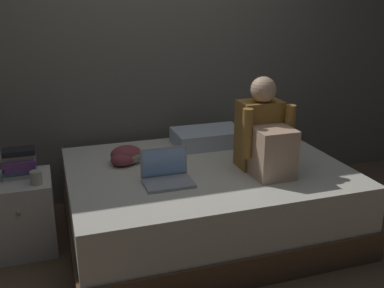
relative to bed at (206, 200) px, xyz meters
The scene contains 10 objects.
ground_plane 0.45m from the bed, 123.69° to the right, with size 8.00×8.00×0.00m, color brown.
wall_back 1.42m from the bed, 102.53° to the left, with size 5.60×0.10×2.70m, color slate.
bed is the anchor object (origin of this frame).
nightstand 1.31m from the bed, behind, with size 0.44×0.46×0.53m.
person_sitting 0.66m from the bed, 28.69° to the right, with size 0.39×0.44×0.66m.
laptop 0.52m from the bed, 150.82° to the right, with size 0.32×0.23×0.22m.
pillow 0.59m from the bed, 68.30° to the left, with size 0.56×0.36×0.13m, color silver.
book_stack 1.35m from the bed, 169.04° to the left, with size 0.23×0.18×0.20m.
mug 1.21m from the bed, behind, with size 0.08×0.08×0.09m, color #BCB2A3.
clothes_pile 0.67m from the bed, 156.56° to the left, with size 0.24×0.23×0.13m.
Camera 1 is at (-0.84, -2.53, 1.72)m, focal length 41.67 mm.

